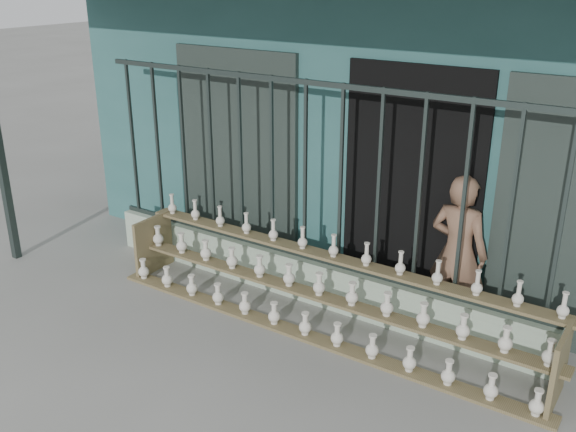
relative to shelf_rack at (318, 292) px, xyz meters
The scene contains 6 objects.
ground 1.04m from the shelf_rack, 115.32° to the right, with size 60.00×60.00×0.00m, color slate.
workshop_building 3.60m from the shelf_rack, 97.06° to the left, with size 7.40×6.60×3.21m.
parapet_wall 0.61m from the shelf_rack, 135.24° to the left, with size 5.00×0.20×0.45m, color #9EB59B.
security_fence 1.15m from the shelf_rack, 135.24° to the left, with size 5.00×0.04×1.80m.
shelf_rack is the anchor object (origin of this frame).
elderly_woman 1.33m from the shelf_rack, 34.69° to the left, with size 0.55×0.36×1.51m, color brown.
Camera 1 is at (3.13, -3.71, 3.21)m, focal length 40.00 mm.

